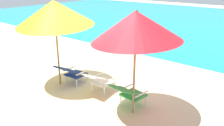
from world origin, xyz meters
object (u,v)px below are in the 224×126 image
lounge_chair_center (99,80)px  beach_umbrella_left (55,13)px  lounge_chair_left (72,72)px  lounge_chair_right (129,92)px  beach_umbrella_right (136,26)px

lounge_chair_center → beach_umbrella_left: (-1.29, -0.28, 1.69)m
lounge_chair_left → lounge_chair_right: same height
lounge_chair_left → lounge_chair_right: 2.02m
lounge_chair_center → beach_umbrella_left: bearing=-167.7°
lounge_chair_right → beach_umbrella_right: (0.22, -0.12, 1.64)m
beach_umbrella_left → beach_umbrella_right: (2.56, 0.06, -0.05)m
beach_umbrella_right → lounge_chair_left: bearing=176.6°
beach_umbrella_right → lounge_chair_right: bearing=150.8°
lounge_chair_left → lounge_chair_center: bearing=5.5°
beach_umbrella_left → beach_umbrella_right: 2.56m
lounge_chair_center → lounge_chair_right: bearing=-5.5°
lounge_chair_left → lounge_chair_right: size_ratio=0.96×
lounge_chair_right → beach_umbrella_left: (-2.34, -0.18, 1.69)m
lounge_chair_right → lounge_chair_center: bearing=174.5°
lounge_chair_left → beach_umbrella_right: size_ratio=0.36×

